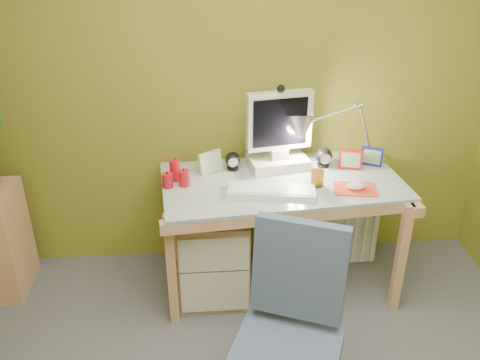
{
  "coord_description": "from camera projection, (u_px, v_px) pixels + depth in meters",
  "views": [
    {
      "loc": [
        -0.18,
        -1.29,
        2.03
      ],
      "look_at": [
        0.0,
        1.0,
        0.85
      ],
      "focal_mm": 38.0,
      "sensor_mm": 36.0,
      "label": 1
    }
  ],
  "objects": [
    {
      "name": "wall_back",
      "position": [
        232.0,
        80.0,
        2.96
      ],
      "size": [
        3.2,
        0.01,
        2.4
      ],
      "primitive_type": "cube",
      "color": "olive",
      "rests_on": "floor"
    },
    {
      "name": "desk",
      "position": [
        280.0,
        234.0,
        3.03
      ],
      "size": [
        1.4,
        0.8,
        0.72
      ],
      "primitive_type": null,
      "rotation": [
        0.0,
        0.0,
        0.09
      ],
      "color": "tan",
      "rests_on": "floor"
    },
    {
      "name": "monitor",
      "position": [
        279.0,
        125.0,
        2.9
      ],
      "size": [
        0.42,
        0.29,
        0.53
      ],
      "primitive_type": null,
      "rotation": [
        0.0,
        0.0,
        0.17
      ],
      "color": "beige",
      "rests_on": "desk"
    },
    {
      "name": "speaker_left",
      "position": [
        233.0,
        161.0,
        2.96
      ],
      "size": [
        0.1,
        0.1,
        0.11
      ],
      "primitive_type": null,
      "rotation": [
        0.0,
        0.0,
        0.1
      ],
      "color": "black",
      "rests_on": "desk"
    },
    {
      "name": "speaker_right",
      "position": [
        324.0,
        157.0,
        3.0
      ],
      "size": [
        0.12,
        0.12,
        0.12
      ],
      "primitive_type": null,
      "rotation": [
        0.0,
        0.0,
        0.22
      ],
      "color": "black",
      "rests_on": "desk"
    },
    {
      "name": "keyboard",
      "position": [
        272.0,
        191.0,
        2.73
      ],
      "size": [
        0.49,
        0.22,
        0.02
      ],
      "primitive_type": "cube",
      "rotation": [
        0.0,
        0.0,
        -0.16
      ],
      "color": "white",
      "rests_on": "desk"
    },
    {
      "name": "mousepad",
      "position": [
        355.0,
        189.0,
        2.77
      ],
      "size": [
        0.25,
        0.19,
        0.01
      ],
      "primitive_type": "cube",
      "rotation": [
        0.0,
        0.0,
        -0.15
      ],
      "color": "red",
      "rests_on": "desk"
    },
    {
      "name": "mouse",
      "position": [
        355.0,
        186.0,
        2.76
      ],
      "size": [
        0.12,
        0.09,
        0.04
      ],
      "primitive_type": "ellipsoid",
      "rotation": [
        0.0,
        0.0,
        0.2
      ],
      "color": "silver",
      "rests_on": "mousepad"
    },
    {
      "name": "amber_tumbler",
      "position": [
        317.0,
        178.0,
        2.79
      ],
      "size": [
        0.08,
        0.08,
        0.09
      ],
      "primitive_type": "cylinder",
      "rotation": [
        0.0,
        0.0,
        0.16
      ],
      "color": "#8F5D14",
      "rests_on": "desk"
    },
    {
      "name": "candle_cluster",
      "position": [
        175.0,
        173.0,
        2.8
      ],
      "size": [
        0.19,
        0.18,
        0.12
      ],
      "primitive_type": null,
      "rotation": [
        0.0,
        0.0,
        -0.25
      ],
      "color": "red",
      "rests_on": "desk"
    },
    {
      "name": "photo_frame_red",
      "position": [
        350.0,
        159.0,
        2.97
      ],
      "size": [
        0.14,
        0.05,
        0.12
      ],
      "primitive_type": "cube",
      "rotation": [
        0.0,
        0.0,
        -0.25
      ],
      "color": "#AC1215",
      "rests_on": "desk"
    },
    {
      "name": "photo_frame_blue",
      "position": [
        372.0,
        156.0,
        3.02
      ],
      "size": [
        0.12,
        0.07,
        0.11
      ],
      "primitive_type": "cube",
      "rotation": [
        0.0,
        0.0,
        -0.45
      ],
      "color": "navy",
      "rests_on": "desk"
    },
    {
      "name": "photo_frame_green",
      "position": [
        210.0,
        162.0,
        2.93
      ],
      "size": [
        0.13,
        0.1,
        0.12
      ],
      "primitive_type": "cube",
      "rotation": [
        0.0,
        0.0,
        0.56
      ],
      "color": "#B7CC8C",
      "rests_on": "desk"
    },
    {
      "name": "desk_lamp",
      "position": [
        357.0,
        119.0,
        2.93
      ],
      "size": [
        0.57,
        0.32,
        0.57
      ],
      "primitive_type": null,
      "rotation": [
        0.0,
        0.0,
        -0.18
      ],
      "color": "#B2B2B7",
      "rests_on": "desk"
    },
    {
      "name": "side_ledge",
      "position": [
        1.0,
        241.0,
        3.01
      ],
      "size": [
        0.25,
        0.38,
        0.67
      ],
      "primitive_type": "cube",
      "color": "tan",
      "rests_on": "floor"
    },
    {
      "name": "task_chair",
      "position": [
        285.0,
        355.0,
        2.08
      ],
      "size": [
        0.64,
        0.64,
        0.88
      ],
      "primitive_type": null,
      "rotation": [
        0.0,
        0.0,
        -0.39
      ],
      "color": "#3C4A63",
      "rests_on": "floor"
    },
    {
      "name": "radiator",
      "position": [
        346.0,
        234.0,
        3.35
      ],
      "size": [
        0.37,
        0.16,
        0.37
      ],
      "primitive_type": "cube",
      "rotation": [
        0.0,
        0.0,
        0.04
      ],
      "color": "silver",
      "rests_on": "floor"
    }
  ]
}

